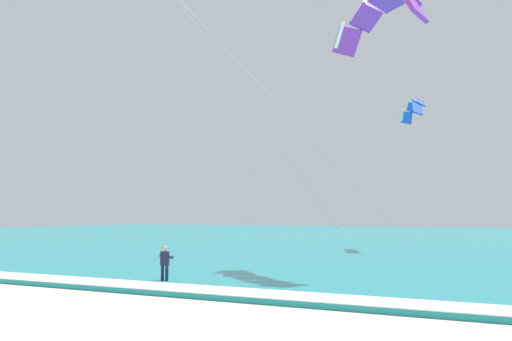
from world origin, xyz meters
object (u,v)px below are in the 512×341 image
at_px(kite_primary, 381,13).
at_px(surfboard, 164,285).
at_px(kitesurfer, 165,263).
at_px(kite_distant, 414,107).

bearing_deg(kite_primary, surfboard, -129.70).
xyz_separation_m(kitesurfer, kite_primary, (7.28, 8.75, 12.63)).
distance_m(kite_primary, kite_distant, 19.15).
relative_size(kite_primary, kite_distant, 2.79).
xyz_separation_m(kite_primary, kite_distant, (-2.12, 18.96, -1.56)).
height_order(surfboard, kite_primary, kite_primary).
relative_size(surfboard, kite_primary, 0.11).
xyz_separation_m(surfboard, kite_distant, (5.16, 27.73, 11.99)).
height_order(kitesurfer, kite_primary, kite_primary).
bearing_deg(kitesurfer, kite_distant, 79.45).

